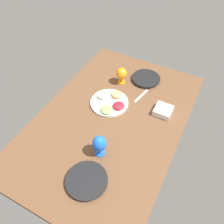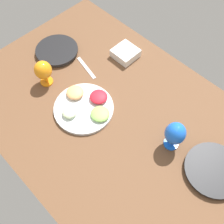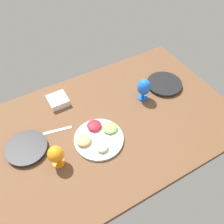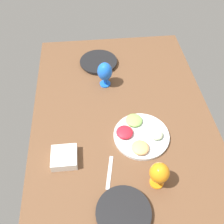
% 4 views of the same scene
% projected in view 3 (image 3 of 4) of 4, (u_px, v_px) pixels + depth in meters
% --- Properties ---
extents(ground_plane, '(1.60, 1.04, 0.04)m').
position_uv_depth(ground_plane, '(112.00, 123.00, 1.54)').
color(ground_plane, brown).
extents(dinner_plate_left, '(0.26, 0.26, 0.03)m').
position_uv_depth(dinner_plate_left, '(164.00, 84.00, 1.73)').
color(dinner_plate_left, '#4C4C51').
rests_on(dinner_plate_left, ground_plane).
extents(dinner_plate_right, '(0.24, 0.24, 0.03)m').
position_uv_depth(dinner_plate_right, '(27.00, 148.00, 1.38)').
color(dinner_plate_right, '#4C4C51').
rests_on(dinner_plate_right, ground_plane).
extents(fruit_platter, '(0.30, 0.30, 0.05)m').
position_uv_depth(fruit_platter, '(98.00, 137.00, 1.42)').
color(fruit_platter, silver).
rests_on(fruit_platter, ground_plane).
extents(hurricane_glass_blue, '(0.09, 0.09, 0.17)m').
position_uv_depth(hurricane_glass_blue, '(144.00, 88.00, 1.58)').
color(hurricane_glass_blue, blue).
rests_on(hurricane_glass_blue, ground_plane).
extents(hurricane_glass_orange, '(0.09, 0.09, 0.15)m').
position_uv_depth(hurricane_glass_orange, '(56.00, 155.00, 1.26)').
color(hurricane_glass_orange, orange).
rests_on(hurricane_glass_orange, ground_plane).
extents(square_bowl_white, '(0.13, 0.13, 0.05)m').
position_uv_depth(square_bowl_white, '(58.00, 100.00, 1.61)').
color(square_bowl_white, white).
rests_on(square_bowl_white, ground_plane).
extents(fork_by_right_plate, '(0.18, 0.05, 0.01)m').
position_uv_depth(fork_by_right_plate, '(57.00, 130.00, 1.47)').
color(fork_by_right_plate, silver).
rests_on(fork_by_right_plate, ground_plane).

